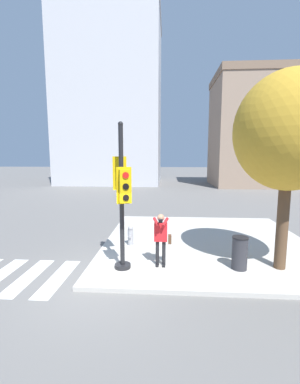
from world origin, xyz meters
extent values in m
plane|color=slate|center=(0.00, 0.00, 0.00)|extent=(160.00, 160.00, 0.00)
cube|color=#BCB7AD|center=(3.50, 3.50, 0.07)|extent=(8.00, 8.00, 0.13)
cube|color=silver|center=(-1.20, 0.24, 0.00)|extent=(0.49, 2.38, 0.01)
cube|color=silver|center=(-2.10, 0.24, 0.00)|extent=(0.49, 2.38, 0.01)
cylinder|color=black|center=(0.60, 0.75, 0.19)|extent=(0.49, 0.49, 0.12)
cylinder|color=black|center=(0.60, 0.75, 2.30)|extent=(0.13, 0.13, 4.11)
sphere|color=black|center=(0.60, 0.75, 4.40)|extent=(0.15, 0.15, 0.15)
cylinder|color=black|center=(0.53, 0.98, 2.98)|extent=(0.15, 0.36, 0.05)
cube|color=#E5B70C|center=(0.44, 1.27, 2.98)|extent=(0.36, 0.32, 0.90)
cube|color=#E5B70C|center=(0.48, 1.14, 2.98)|extent=(0.41, 0.15, 1.02)
cylinder|color=red|center=(0.40, 1.40, 3.28)|extent=(0.17, 0.08, 0.17)
cylinder|color=black|center=(0.40, 1.40, 2.98)|extent=(0.17, 0.08, 0.17)
cylinder|color=black|center=(0.40, 1.40, 2.68)|extent=(0.17, 0.08, 0.17)
cylinder|color=black|center=(0.68, 0.51, 2.70)|extent=(0.17, 0.36, 0.05)
cube|color=#E5B70C|center=(0.78, 0.23, 2.70)|extent=(0.36, 0.33, 0.90)
cube|color=#E5B70C|center=(0.74, 0.36, 2.70)|extent=(0.40, 0.17, 1.02)
cylinder|color=red|center=(0.83, 0.11, 3.00)|extent=(0.17, 0.09, 0.17)
cylinder|color=black|center=(0.83, 0.11, 2.70)|extent=(0.17, 0.09, 0.17)
cylinder|color=black|center=(0.83, 0.11, 2.40)|extent=(0.17, 0.09, 0.17)
cube|color=black|center=(1.64, 0.96, 0.16)|extent=(0.09, 0.24, 0.05)
cube|color=black|center=(1.84, 0.96, 0.16)|extent=(0.09, 0.24, 0.05)
cylinder|color=black|center=(1.64, 1.02, 0.52)|extent=(0.11, 0.11, 0.79)
cylinder|color=black|center=(1.84, 1.02, 0.52)|extent=(0.11, 0.11, 0.79)
cube|color=red|center=(1.74, 1.02, 1.19)|extent=(0.40, 0.22, 0.56)
sphere|color=tan|center=(1.74, 1.02, 1.64)|extent=(0.22, 0.22, 0.22)
cube|color=black|center=(1.74, 0.71, 1.62)|extent=(0.12, 0.10, 0.09)
cylinder|color=black|center=(1.74, 0.64, 1.62)|extent=(0.06, 0.08, 0.06)
cylinder|color=red|center=(1.61, 0.88, 1.55)|extent=(0.23, 0.35, 0.23)
cylinder|color=red|center=(1.88, 0.88, 1.55)|extent=(0.23, 0.35, 0.23)
cube|color=brown|center=(2.02, 1.04, 0.97)|extent=(0.10, 0.20, 0.26)
cylinder|color=brown|center=(5.36, 1.06, 1.63)|extent=(0.33, 0.33, 2.99)
ellipsoid|color=#BC8E28|center=(5.36, 1.06, 4.20)|extent=(3.07, 3.07, 3.38)
cylinder|color=#99999E|center=(0.55, 2.80, 0.43)|extent=(0.22, 0.22, 0.59)
sphere|color=#99999E|center=(0.55, 2.80, 0.79)|extent=(0.20, 0.20, 0.20)
cylinder|color=#99999E|center=(0.55, 2.66, 0.49)|extent=(0.10, 0.06, 0.10)
cylinder|color=#2D2D33|center=(4.11, 0.91, 0.61)|extent=(0.45, 0.45, 0.95)
cylinder|color=black|center=(4.11, 0.91, 1.10)|extent=(0.48, 0.48, 0.04)
cube|color=#BCBCC1|center=(-5.45, 27.93, 10.32)|extent=(12.65, 10.43, 20.64)
cube|color=#A3A3A8|center=(-5.45, 27.93, 21.04)|extent=(12.85, 10.63, 0.80)
cube|color=gray|center=(15.65, 25.44, 6.12)|extent=(16.38, 8.28, 12.23)
cube|color=#7A604C|center=(15.65, 25.44, 12.63)|extent=(16.58, 8.48, 0.80)
camera|label=1|loc=(1.93, -6.59, 3.48)|focal=24.00mm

